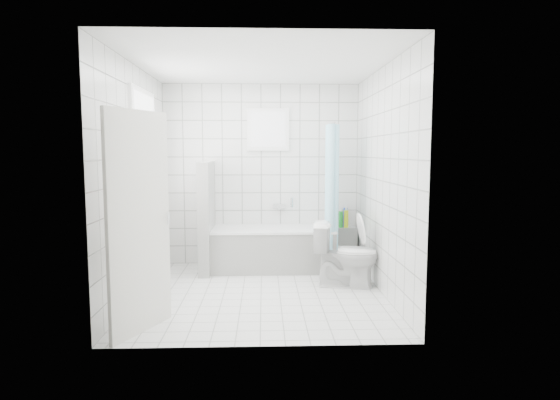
{
  "coord_description": "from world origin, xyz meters",
  "views": [
    {
      "loc": [
        0.04,
        -5.29,
        1.63
      ],
      "look_at": [
        0.23,
        0.35,
        1.05
      ],
      "focal_mm": 30.0,
      "sensor_mm": 36.0,
      "label": 1
    }
  ],
  "objects": [
    {
      "name": "tiled_ledge",
      "position": [
        1.18,
        1.38,
        0.28
      ],
      "size": [
        0.4,
        0.24,
        0.55
      ],
      "primitive_type": "cube",
      "color": "white",
      "rests_on": "ground"
    },
    {
      "name": "bathtub",
      "position": [
        0.16,
        1.12,
        0.29
      ],
      "size": [
        1.68,
        0.77,
        0.58
      ],
      "color": "white",
      "rests_on": "ground"
    },
    {
      "name": "door",
      "position": [
        -1.08,
        -1.12,
        1.0
      ],
      "size": [
        0.38,
        0.74,
        2.0
      ],
      "primitive_type": "cube",
      "rotation": [
        0.0,
        0.0,
        -0.45
      ],
      "color": "silver",
      "rests_on": "ground"
    },
    {
      "name": "wall_back",
      "position": [
        0.0,
        1.5,
        1.3
      ],
      "size": [
        2.8,
        0.02,
        2.6
      ],
      "primitive_type": "cube",
      "color": "white",
      "rests_on": "ground"
    },
    {
      "name": "sill_bottles",
      "position": [
        -1.3,
        0.23,
        1.04
      ],
      "size": [
        0.17,
        0.59,
        0.32
      ],
      "color": "silver",
      "rests_on": "window_sill"
    },
    {
      "name": "tub_faucet",
      "position": [
        0.26,
        1.46,
        0.85
      ],
      "size": [
        0.18,
        0.06,
        0.06
      ],
      "primitive_type": "cube",
      "color": "silver",
      "rests_on": "wall_back"
    },
    {
      "name": "ledge_bottles",
      "position": [
        1.18,
        1.36,
        0.67
      ],
      "size": [
        0.16,
        0.17,
        0.28
      ],
      "color": "#E6F419",
      "rests_on": "tiled_ledge"
    },
    {
      "name": "window_left",
      "position": [
        -1.35,
        0.3,
        1.6
      ],
      "size": [
        0.01,
        0.9,
        1.4
      ],
      "primitive_type": "cube",
      "color": "white",
      "rests_on": "wall_left"
    },
    {
      "name": "curtain_rod",
      "position": [
        0.94,
        1.1,
        2.0
      ],
      "size": [
        0.02,
        0.8,
        0.02
      ],
      "primitive_type": "cylinder",
      "rotation": [
        1.57,
        0.0,
        0.0
      ],
      "color": "silver",
      "rests_on": "wall_back"
    },
    {
      "name": "ground",
      "position": [
        0.0,
        0.0,
        0.0
      ],
      "size": [
        3.0,
        3.0,
        0.0
      ],
      "primitive_type": "plane",
      "color": "white",
      "rests_on": "ground"
    },
    {
      "name": "wall_right",
      "position": [
        1.4,
        0.0,
        1.3
      ],
      "size": [
        0.02,
        3.0,
        2.6
      ],
      "primitive_type": "cube",
      "color": "white",
      "rests_on": "ground"
    },
    {
      "name": "wall_left",
      "position": [
        -1.4,
        0.0,
        1.3
      ],
      "size": [
        0.02,
        3.0,
        2.6
      ],
      "primitive_type": "cube",
      "color": "white",
      "rests_on": "ground"
    },
    {
      "name": "window_back",
      "position": [
        0.1,
        1.46,
        1.95
      ],
      "size": [
        0.5,
        0.01,
        0.5
      ],
      "primitive_type": "cube",
      "color": "white",
      "rests_on": "wall_back"
    },
    {
      "name": "window_sill",
      "position": [
        -1.31,
        0.3,
        0.86
      ],
      "size": [
        0.18,
        1.02,
        0.08
      ],
      "primitive_type": "cube",
      "color": "white",
      "rests_on": "wall_left"
    },
    {
      "name": "toilet",
      "position": [
        1.03,
        0.26,
        0.39
      ],
      "size": [
        0.83,
        0.57,
        0.78
      ],
      "primitive_type": "imported",
      "rotation": [
        0.0,
        0.0,
        1.38
      ],
      "color": "white",
      "rests_on": "ground"
    },
    {
      "name": "partition_wall",
      "position": [
        -0.74,
        1.07,
        0.75
      ],
      "size": [
        0.15,
        0.85,
        1.5
      ],
      "primitive_type": "cube",
      "color": "white",
      "rests_on": "ground"
    },
    {
      "name": "shower_curtain",
      "position": [
        0.94,
        0.97,
        1.1
      ],
      "size": [
        0.14,
        0.48,
        1.78
      ],
      "primitive_type": null,
      "color": "#55D4F9",
      "rests_on": "curtain_rod"
    },
    {
      "name": "ceiling",
      "position": [
        0.0,
        0.0,
        2.6
      ],
      "size": [
        3.0,
        3.0,
        0.0
      ],
      "primitive_type": "plane",
      "rotation": [
        3.14,
        0.0,
        0.0
      ],
      "color": "white",
      "rests_on": "ground"
    },
    {
      "name": "wall_front",
      "position": [
        0.0,
        -1.5,
        1.3
      ],
      "size": [
        2.8,
        0.02,
        2.6
      ],
      "primitive_type": "cube",
      "color": "white",
      "rests_on": "ground"
    }
  ]
}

